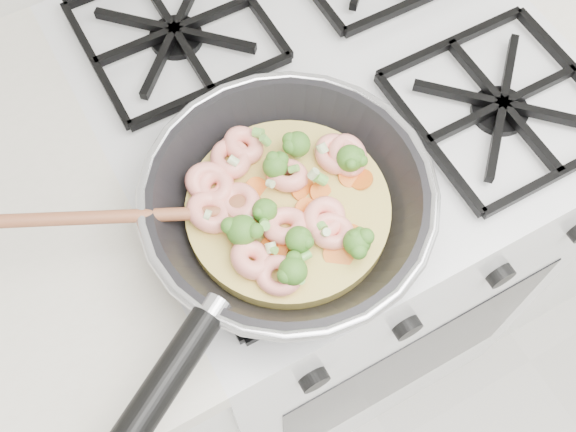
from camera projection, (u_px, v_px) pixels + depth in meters
stove at (319, 226)px, 1.26m from camera, size 0.60×0.60×0.92m
skillet at (283, 208)px, 0.72m from camera, size 0.46×0.35×0.10m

